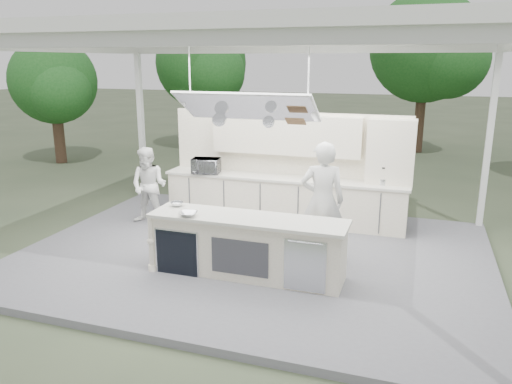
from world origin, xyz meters
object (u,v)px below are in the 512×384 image
(demo_island, at_px, (246,246))
(head_chef, at_px, (322,201))
(sous_chef, at_px, (149,186))
(back_counter, at_px, (283,199))

(demo_island, distance_m, head_chef, 1.56)
(head_chef, bearing_deg, sous_chef, -23.67)
(demo_island, distance_m, sous_chef, 3.31)
(sous_chef, bearing_deg, back_counter, 17.42)
(sous_chef, bearing_deg, demo_island, -37.20)
(back_counter, distance_m, head_chef, 2.13)
(demo_island, relative_size, sous_chef, 1.96)
(back_counter, relative_size, head_chef, 2.53)
(back_counter, bearing_deg, sous_chef, -158.71)
(back_counter, xyz_separation_m, sous_chef, (-2.57, -1.00, 0.31))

